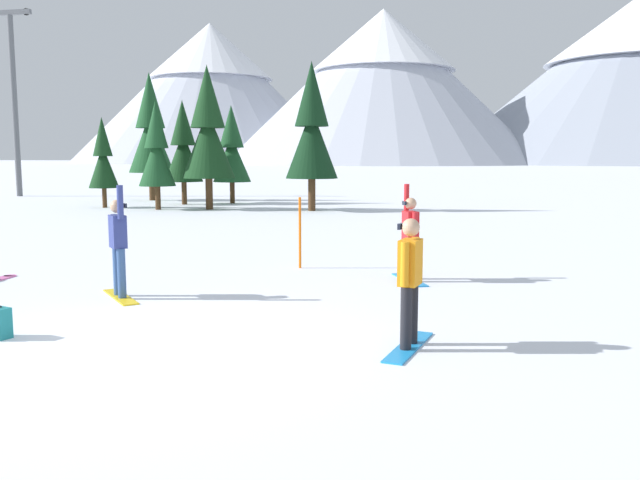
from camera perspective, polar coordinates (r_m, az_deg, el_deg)
name	(u,v)px	position (r m, az deg, el deg)	size (l,w,h in m)	color
ground_plane	(154,346)	(9.41, -14.10, -8.82)	(800.00, 800.00, 0.00)	white
snowboarder_foreground	(410,280)	(8.92, 7.73, -3.45)	(0.60, 1.62, 1.75)	#1E8CD8
snowboarder_midground	(118,244)	(12.54, -16.96, -0.36)	(1.24, 1.33, 2.06)	yellow
snowboarder_background	(410,236)	(13.79, 7.76, 0.39)	(0.85, 1.48, 1.99)	#1E8CD8
trail_marker_pole	(300,233)	(15.22, -1.74, 0.62)	(0.06, 0.06, 1.64)	orange
pine_tree_broad	(103,159)	(35.02, -18.16, 6.67)	(1.48, 1.48, 4.52)	#472D19
pine_tree_young	(156,151)	(33.00, -13.89, 7.45)	(1.76, 1.76, 5.19)	#472D19
pine_tree_tall	(312,130)	(31.39, -0.72, 9.44)	(2.46, 2.46, 6.96)	#472D19
pine_tree_twin	(232,150)	(36.76, -7.61, 7.68)	(2.07, 2.07, 5.34)	#472D19
pine_tree_slender	(151,131)	(40.20, -14.37, 9.06)	(2.60, 2.60, 7.38)	#472D19
pine_tree_leaning	(183,148)	(36.32, -11.69, 7.77)	(2.04, 2.04, 5.53)	#472D19
pine_tree_short	(208,131)	(32.68, -9.62, 9.20)	(2.55, 2.55, 6.90)	#472D19
ski_lift_tower	(14,94)	(47.46, -24.82, 11.36)	(2.96, 0.36, 11.76)	#595B60
peak_west_ridge	(211,91)	(273.30, -9.36, 12.56)	(109.21, 109.21, 54.63)	#B2B7C6
peak_north_spur	(383,84)	(230.49, 5.42, 13.22)	(107.67, 107.67, 51.44)	#B2B7C6
peak_east_ridge	(636,77)	(262.57, 25.56, 12.57)	(138.93, 138.93, 57.93)	#8C93A3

